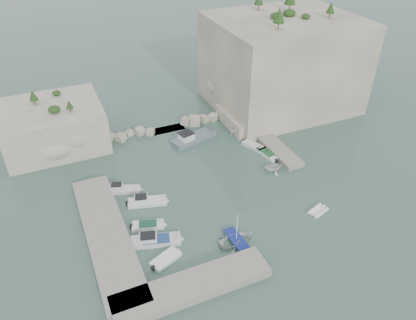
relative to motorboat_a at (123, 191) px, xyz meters
name	(u,v)px	position (x,y,z in m)	size (l,w,h in m)	color
ground	(225,199)	(12.94, -7.61, 0.00)	(400.00, 400.00, 0.00)	#426357
cliff_east	(282,63)	(35.94, 15.39, 8.50)	(26.00, 22.00, 17.00)	beige
cliff_terrace	(246,118)	(25.94, 10.39, 1.25)	(8.00, 10.00, 2.50)	beige
outcrop_west	(54,126)	(-7.06, 17.39, 3.50)	(16.00, 14.00, 7.00)	beige
quay_west	(107,236)	(-4.06, -8.61, 0.55)	(5.00, 24.00, 1.10)	#9E9689
quay_south	(192,286)	(2.94, -20.11, 0.55)	(18.00, 4.00, 1.10)	#9E9689
ledge_east	(271,142)	(26.44, 2.39, 0.40)	(3.00, 16.00, 0.80)	#9E9689
breakwater	(168,126)	(11.94, 14.39, 0.70)	(28.00, 3.00, 1.40)	beige
motorboat_a	(123,191)	(0.00, 0.00, 0.00)	(5.64, 1.68, 1.40)	silver
motorboat_b	(147,203)	(2.55, -4.04, 0.00)	(5.90, 1.93, 1.40)	white
motorboat_c	(148,227)	(1.27, -8.64, 0.00)	(4.54, 1.65, 0.70)	white
motorboat_d	(156,242)	(1.40, -11.68, 0.00)	(6.86, 2.04, 1.40)	silver
motorboat_e	(166,260)	(1.58, -15.00, 0.00)	(4.15, 1.70, 0.70)	white
rowboat	(236,242)	(10.68, -15.64, 0.00)	(3.33, 4.67, 0.97)	silver
inflatable_dinghy	(318,212)	(23.47, -15.17, 0.00)	(3.05, 1.48, 0.44)	white
tender_east_a	(273,170)	(22.81, -4.35, 0.00)	(2.85, 3.30, 1.74)	white
tender_east_b	(267,156)	(24.19, -0.42, 0.00)	(4.84, 1.65, 0.70)	silver
tender_east_c	(255,148)	(23.46, 2.43, 0.00)	(5.28, 1.71, 0.70)	silver
tender_east_d	(243,134)	(23.60, 7.24, 0.00)	(1.90, 5.06, 1.95)	silver
work_boat	(194,140)	(14.86, 8.92, 0.00)	(8.85, 2.61, 2.20)	slate
rowboat_mast	(237,227)	(10.68, -15.64, 2.58)	(0.10, 0.10, 4.20)	white
vegetation	(258,14)	(30.77, 16.79, 17.93)	(53.48, 13.88, 13.40)	#1E4219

